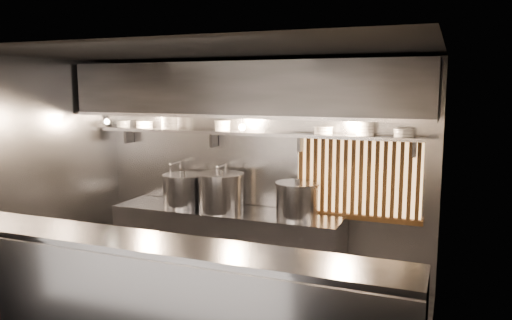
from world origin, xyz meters
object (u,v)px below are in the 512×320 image
Objects in this scene: pendant_bulb at (242,127)px; stock_pot_right at (297,200)px; stock_pot_mid at (221,192)px; heat_lamp at (106,117)px; stock_pot_left at (183,190)px.

stock_pot_right is at bearing -5.87° from pendant_bulb.
heat_lamp is at bearing -171.39° from stock_pot_mid.
stock_pot_mid is 1.04× the size of stock_pot_right.
stock_pot_left is 1.58m from stock_pot_right.
stock_pot_left is (-0.83, -0.06, -0.85)m from pendant_bulb.
stock_pot_right is at bearing 2.18° from stock_pot_mid.
pendant_bulb is 0.29× the size of stock_pot_right.
pendant_bulb reaches higher than stock_pot_right.
heat_lamp is 0.52× the size of stock_pot_mid.
stock_pot_left is 0.59m from stock_pot_mid.
stock_pot_mid reaches higher than stock_pot_left.
heat_lamp is 0.50× the size of stock_pot_left.
stock_pot_left is at bearing 179.33° from stock_pot_right.
heat_lamp is 0.55× the size of stock_pot_right.
heat_lamp is 1.83m from pendant_bulb.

